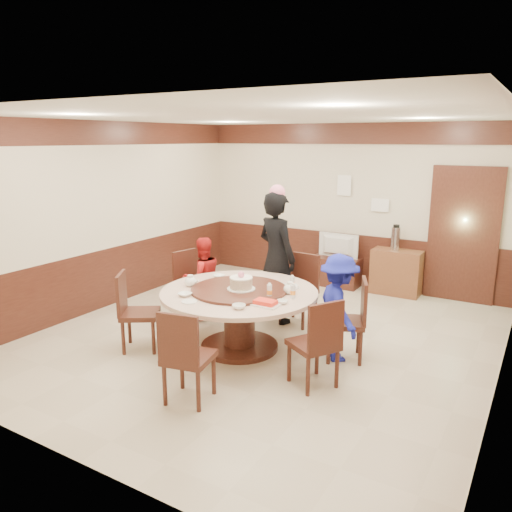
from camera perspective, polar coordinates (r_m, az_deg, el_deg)
The scene contains 30 objects.
room at distance 6.29m, azimuth 1.14°, elevation -0.19°, with size 6.00×6.04×2.84m.
banquet_table at distance 6.11m, azimuth -1.92°, elevation -5.92°, with size 1.90×1.90×0.78m.
chair_0 at distance 6.02m, azimuth 10.26°, elevation -8.77°, with size 0.58×0.58×0.97m.
chair_1 at distance 7.05m, azimuth 4.93°, elevation -5.28°, with size 0.47×0.48×0.97m.
chair_2 at distance 7.31m, azimuth -7.14°, elevation -4.65°, with size 0.54×0.53×0.97m.
chair_3 at distance 6.36m, azimuth -13.25°, elevation -7.70°, with size 0.61×0.61×0.97m.
chair_4 at distance 5.08m, azimuth -7.74°, elevation -13.02°, with size 0.52×0.53×0.97m.
chair_5 at distance 5.35m, azimuth 6.67°, elevation -11.54°, with size 0.61×0.60×0.97m.
person_standing at distance 6.97m, azimuth 2.37°, elevation -0.16°, with size 0.67×0.44×1.85m, color black.
person_red at distance 7.17m, azimuth -6.12°, elevation -2.56°, with size 0.58×0.45×1.19m, color #B21917.
person_blue at distance 5.89m, azimuth 9.44°, elevation -5.84°, with size 0.82×0.47×1.26m, color #171E98.
birthday_cake at distance 5.98m, azimuth -1.71°, elevation -3.10°, with size 0.34×0.34×0.22m.
teapot_left at distance 6.25m, azimuth -7.49°, elevation -2.93°, with size 0.17×0.15×0.13m, color white.
teapot_right at distance 5.92m, azimuth 3.89°, elevation -3.76°, with size 0.17×0.15×0.13m, color white.
bowl_0 at distance 6.62m, azimuth -4.25°, elevation -2.31°, with size 0.15×0.15×0.04m, color white.
bowl_1 at distance 5.42m, azimuth -1.97°, elevation -5.80°, with size 0.15×0.15×0.05m, color white.
bowl_2 at distance 5.89m, azimuth -8.13°, elevation -4.38°, with size 0.16×0.16×0.04m, color white.
bowl_3 at distance 5.58m, azimuth 3.00°, elevation -5.26°, with size 0.13×0.13×0.04m, color white.
saucer_near at distance 5.68m, azimuth -7.62°, elevation -5.18°, with size 0.18×0.18×0.01m, color white.
saucer_far at distance 6.25m, azimuth 4.03°, elevation -3.37°, with size 0.18×0.18×0.01m, color white.
shrimp_platter at distance 5.51m, azimuth 1.08°, elevation -5.41°, with size 0.30×0.20×0.06m.
bottle_0 at distance 5.75m, azimuth 1.55°, elevation -4.06°, with size 0.06×0.06×0.16m, color silver.
bottle_1 at distance 5.75m, azimuth 4.24°, elevation -4.09°, with size 0.06×0.06×0.16m, color silver.
bottle_2 at distance 6.08m, azimuth 4.15°, elevation -3.11°, with size 0.06×0.06×0.16m, color silver.
tv_stand at distance 8.94m, azimuth 9.09°, elevation -1.74°, with size 0.85×0.45×0.50m, color #3E1B13.
television at distance 8.84m, azimuth 9.20°, elevation 1.14°, with size 0.73×0.10×0.42m, color gray.
side_cabinet at distance 8.63m, azimuth 15.75°, elevation -1.79°, with size 0.80×0.40×0.75m, color brown.
thermos at distance 8.51m, azimuth 15.66°, elevation 1.93°, with size 0.15×0.15×0.38m, color silver.
notice_left at distance 8.87m, azimuth 10.04°, elevation 7.95°, with size 0.25×0.00×0.35m, color white.
notice_right at distance 8.69m, azimuth 13.98°, elevation 5.67°, with size 0.30×0.00×0.22m, color white.
Camera 1 is at (3.02, -5.31, 2.55)m, focal length 35.00 mm.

